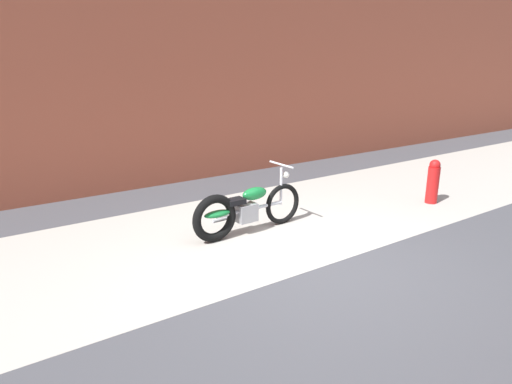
# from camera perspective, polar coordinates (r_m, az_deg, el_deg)

# --- Properties ---
(ground_plane) EXTENTS (80.00, 80.00, 0.00)m
(ground_plane) POSITION_cam_1_polar(r_m,az_deg,el_deg) (6.00, 8.32, -9.50)
(ground_plane) COLOR #47474C
(sidewalk_slab) EXTENTS (36.00, 3.50, 0.01)m
(sidewalk_slab) POSITION_cam_1_polar(r_m,az_deg,el_deg) (7.27, -0.99, -4.54)
(sidewalk_slab) COLOR #B2ADA3
(sidewalk_slab) RESTS_ON ground
(brick_building_wall) EXTENTS (36.00, 0.50, 4.73)m
(brick_building_wall) POSITION_cam_1_polar(r_m,az_deg,el_deg) (9.86, -12.49, 14.70)
(brick_building_wall) COLOR brown
(brick_building_wall) RESTS_ON ground
(motorcycle_green) EXTENTS (2.01, 0.58, 1.03)m
(motorcycle_green) POSITION_cam_1_polar(r_m,az_deg,el_deg) (6.87, -1.80, -2.30)
(motorcycle_green) COLOR black
(motorcycle_green) RESTS_ON ground
(fire_hydrant) EXTENTS (0.22, 0.22, 0.84)m
(fire_hydrant) POSITION_cam_1_polar(r_m,az_deg,el_deg) (9.02, 21.69, 1.28)
(fire_hydrant) COLOR red
(fire_hydrant) RESTS_ON ground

